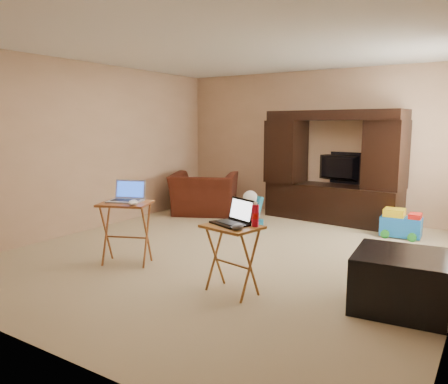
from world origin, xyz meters
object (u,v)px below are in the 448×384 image
Objects in this scene: recliner at (204,194)px; child_rocker at (247,212)px; plush_toy at (251,214)px; laptop_right at (230,212)px; push_toy at (401,223)px; ottoman at (400,281)px; mouse_right at (238,227)px; mouse_left at (133,202)px; laptop_left at (125,191)px; tray_table_right at (232,259)px; television at (337,168)px; tray_table_left at (126,233)px; water_bottle at (255,216)px; entertainment_center at (332,167)px.

child_rocker is (1.17, -0.53, -0.11)m from recliner.
plush_toy is 2.87m from laptop_right.
push_toy is (2.14, 0.67, -0.05)m from child_rocker.
push_toy is 3.23m from laptop_right.
recliner is 4.48m from ottoman.
mouse_right is at bearing -106.40° from push_toy.
ottoman is 5.26× the size of mouse_left.
tray_table_right is at bearing -25.24° from laptop_left.
television is 3.91m from mouse_right.
push_toy is at bearing 94.02° from laptop_right.
tray_table_left is (-0.28, -2.47, 0.17)m from plush_toy.
ottoman is at bearing 25.20° from mouse_right.
water_bottle reaches higher than tray_table_left.
tray_table_left is at bearing -65.01° from laptop_left.
entertainment_center is at bearing 155.22° from push_toy.
entertainment_center is at bearing 172.55° from recliner.
mouse_left is 1.44m from mouse_right.
mouse_left is at bearing -128.63° from push_toy.
entertainment_center is at bearing 49.50° from laptop_left.
recliner is at bearing 176.13° from child_rocker.
entertainment_center is 6.44× the size of laptop_right.
recliner is 1.57× the size of tray_table_left.
plush_toy is at bearing 61.09° from tray_table_left.
laptop_right is 1.70× the size of water_bottle.
child_rocker is 2.39m from mouse_left.
push_toy is 3.11m from water_bottle.
tray_table_right is 0.45m from laptop_right.
tray_table_left is 0.48m from laptop_left.
laptop_left is 1.67m from mouse_right.
entertainment_center is 2.90× the size of ottoman.
television reaches higher than water_bottle.
tray_table_right is (1.18, -2.37, 0.08)m from child_rocker.
television is at bearing 50.64° from laptop_left.
tray_table_right is 1.91× the size of laptop_right.
laptop_right reaches higher than ottoman.
television is (-0.00, 0.22, -0.04)m from entertainment_center.
laptop_left is 2.80× the size of mouse_right.
plush_toy is 1.82× the size of water_bottle.
recliner is at bearing 110.15° from mouse_left.
entertainment_center is at bearing 45.24° from plush_toy.
ottoman is 1.16× the size of tray_table_right.
child_rocker is at bearing 63.61° from television.
mouse_right is at bearing -28.95° from laptop_left.
laptop_right is at bearing -0.87° from mouse_left.
child_rocker is 0.22m from plush_toy.
laptop_left is at bearing -105.02° from entertainment_center.
tray_table_left is at bearing -77.26° from child_rocker.
television is 3.82m from tray_table_right.
laptop_left reaches higher than water_bottle.
recliner is 3.03× the size of plush_toy.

